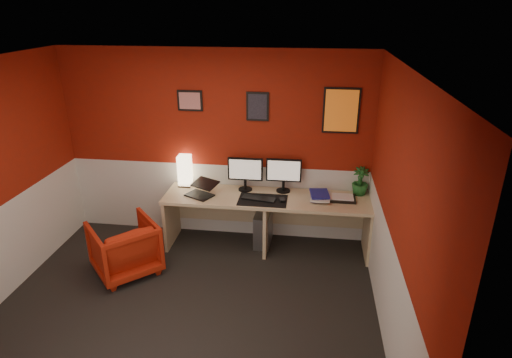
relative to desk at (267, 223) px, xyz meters
The scene contains 25 objects.
ground 1.62m from the desk, 116.96° to the right, with size 4.00×3.50×0.01m, color black.
ceiling 2.65m from the desk, 116.96° to the right, with size 4.00×3.50×0.01m, color white.
wall_back 1.19m from the desk, 154.23° to the left, with size 4.00×0.01×2.50m, color maroon.
wall_front 3.35m from the desk, 102.76° to the right, with size 4.00×0.01×2.50m, color maroon.
wall_right 2.10m from the desk, 47.55° to the right, with size 0.01×3.50×2.50m, color maroon.
wainscot_back 0.80m from the desk, 154.56° to the left, with size 4.00×0.01×1.00m, color silver.
wainscot_right 1.91m from the desk, 47.66° to the right, with size 0.01×3.50×1.00m, color silver.
desk is the anchor object (origin of this frame).
shoji_lamp 1.27m from the desk, 168.44° to the left, with size 0.16×0.16×0.40m, color #FFE5B2.
laptop 0.98m from the desk, behind, with size 0.33×0.23×0.22m, color black.
monitor_left 0.75m from the desk, 149.03° to the left, with size 0.45×0.06×0.58m, color black.
monitor_right 0.71m from the desk, 47.49° to the left, with size 0.45×0.06×0.58m, color black.
desk_mat 0.38m from the desk, 112.99° to the right, with size 0.60×0.38×0.01m, color black.
keyboard 0.40m from the desk, 137.28° to the right, with size 0.42×0.14×0.02m, color black.
mouse 0.45m from the desk, 28.25° to the right, with size 0.06×0.10×0.03m, color black.
book_bottom 0.66m from the desk, ahead, with size 0.20×0.26×0.02m, color navy.
book_middle 0.68m from the desk, ahead, with size 0.24×0.32×0.02m, color silver.
book_top 0.69m from the desk, ahead, with size 0.23×0.30×0.03m, color navy.
zen_tray 0.99m from the desk, ahead, with size 0.35×0.25×0.03m, color black.
potted_plant 1.30m from the desk, 11.41° to the left, with size 0.20×0.20×0.36m, color #19591E.
pc_tower 0.19m from the desk, 116.59° to the left, with size 0.20×0.45×0.45m, color #99999E.
armchair 1.77m from the desk, 154.97° to the right, with size 0.69×0.71×0.65m, color #A8210D.
art_left 1.83m from the desk, 162.08° to the left, with size 0.32×0.02×0.26m, color red.
art_center 1.48m from the desk, 116.50° to the left, with size 0.28×0.02×0.36m, color black.
art_right 1.69m from the desk, 21.08° to the left, with size 0.44×0.02×0.56m, color orange.
Camera 1 is at (1.21, -3.48, 3.00)m, focal length 30.20 mm.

